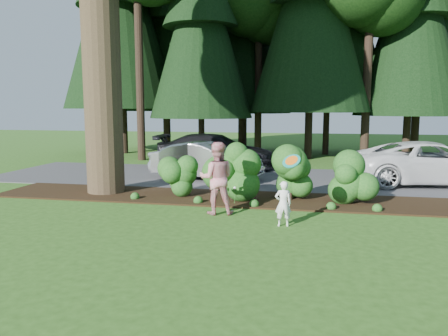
# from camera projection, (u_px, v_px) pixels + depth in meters

# --- Properties ---
(ground) EXTENTS (80.00, 80.00, 0.00)m
(ground) POSITION_uv_depth(u_px,v_px,m) (218.00, 227.00, 10.62)
(ground) COLOR #274B15
(ground) RESTS_ON ground
(mulch_bed) EXTENTS (16.00, 2.50, 0.05)m
(mulch_bed) POSITION_uv_depth(u_px,v_px,m) (239.00, 199.00, 13.77)
(mulch_bed) COLOR black
(mulch_bed) RESTS_ON ground
(driveway) EXTENTS (22.00, 6.00, 0.03)m
(driveway) POSITION_uv_depth(u_px,v_px,m) (256.00, 178.00, 17.90)
(driveway) COLOR #38383A
(driveway) RESTS_ON ground
(shrub_row) EXTENTS (6.53, 1.60, 1.61)m
(shrub_row) POSITION_uv_depth(u_px,v_px,m) (264.00, 175.00, 13.40)
(shrub_row) COLOR #174C17
(shrub_row) RESTS_ON ground
(lily_cluster) EXTENTS (0.69, 0.09, 0.57)m
(lily_cluster) POSITION_uv_depth(u_px,v_px,m) (225.00, 188.00, 12.94)
(lily_cluster) COLOR #174C17
(lily_cluster) RESTS_ON ground
(car_silver_wagon) EXTENTS (4.68, 2.33, 1.47)m
(car_silver_wagon) POSITION_uv_depth(u_px,v_px,m) (206.00, 161.00, 17.40)
(car_silver_wagon) COLOR #B2B2B7
(car_silver_wagon) RESTS_ON driveway
(car_white_suv) EXTENTS (6.08, 3.47, 1.60)m
(car_white_suv) POSITION_uv_depth(u_px,v_px,m) (432.00, 163.00, 16.22)
(car_white_suv) COLOR silver
(car_white_suv) RESTS_ON driveway
(car_dark_suv) EXTENTS (5.72, 2.61, 1.62)m
(car_dark_suv) POSITION_uv_depth(u_px,v_px,m) (216.00, 151.00, 20.45)
(car_dark_suv) COLOR black
(car_dark_suv) RESTS_ON driveway
(child) EXTENTS (0.46, 0.35, 1.12)m
(child) POSITION_uv_depth(u_px,v_px,m) (283.00, 204.00, 10.60)
(child) COLOR white
(child) RESTS_ON ground
(adult) EXTENTS (1.09, 0.92, 1.97)m
(adult) POSITION_uv_depth(u_px,v_px,m) (217.00, 178.00, 11.79)
(adult) COLOR #B21731
(adult) RESTS_ON ground
(frisbee) EXTENTS (0.52, 0.38, 0.42)m
(frisbee) POSITION_uv_depth(u_px,v_px,m) (292.00, 161.00, 10.47)
(frisbee) COLOR #177F71
(frisbee) RESTS_ON ground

